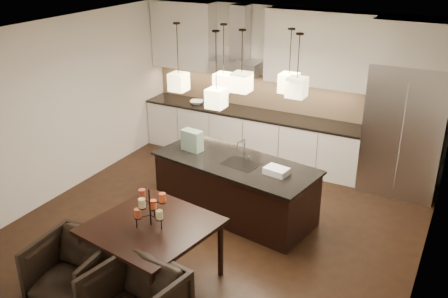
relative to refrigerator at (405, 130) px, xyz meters
The scene contains 36 objects.
floor 3.35m from the refrigerator, 131.42° to the right, with size 5.50×5.50×0.02m, color black.
ceiling 3.62m from the refrigerator, 131.42° to the right, with size 5.50×5.50×0.02m, color white.
wall_back 2.16m from the refrigerator, 169.74° to the left, with size 5.50×0.02×2.80m, color silver.
wall_front 5.56m from the refrigerator, 112.22° to the right, with size 5.50×0.02×2.80m, color silver.
wall_left 5.42m from the refrigerator, 153.91° to the right, with size 0.02×5.50×2.80m, color silver.
wall_right 2.49m from the refrigerator, 74.50° to the right, with size 0.02×5.50×2.80m, color silver.
refrigerator is the anchor object (origin of this frame).
fridge_panel 1.40m from the refrigerator, ahead, with size 1.26×0.72×0.65m, color silver.
lower_cabinets 2.80m from the refrigerator, behind, with size 4.21×0.62×0.88m, color silver.
countertop 2.73m from the refrigerator, behind, with size 4.21×0.66×0.04m, color black.
backsplash 2.75m from the refrigerator, behind, with size 4.21×0.02×0.63m, color tan.
upper_cab_left 4.35m from the refrigerator, behind, with size 1.25×0.35×1.25m, color silver.
upper_cab_right 1.91m from the refrigerator, behind, with size 1.86×0.35×1.25m, color silver.
hood_canopy 3.09m from the refrigerator, behind, with size 0.90×0.52×0.24m, color #B7B7BA.
hood_chimney 3.28m from the refrigerator, behind, with size 0.30×0.28×0.96m, color #B7B7BA.
fruit_bowl 3.84m from the refrigerator, behind, with size 0.26×0.26×0.06m, color silver.
island_body 2.89m from the refrigerator, 136.50° to the right, with size 2.37×0.95×0.83m, color black.
island_top 2.82m from the refrigerator, 136.50° to the right, with size 2.44×1.02×0.04m, color black.
faucet 2.68m from the refrigerator, 136.10° to the right, with size 0.09×0.23×0.36m, color silver, non-canonical shape.
tote_bag 3.38m from the refrigerator, 146.40° to the right, with size 0.32×0.17×0.32m, color #154733.
food_container 2.46m from the refrigerator, 123.40° to the right, with size 0.32×0.23×0.09m, color silver.
dining_table 4.47m from the refrigerator, 119.89° to the right, with size 1.32×1.32×0.79m, color black, non-canonical shape.
candelabra 4.42m from the refrigerator, 119.89° to the right, with size 0.38×0.38×0.47m, color black, non-canonical shape.
candle_a 4.37m from the refrigerator, 118.07° to the right, with size 0.08×0.08×0.11m, color beige.
candle_b 4.33m from the refrigerator, 121.40° to the right, with size 0.08×0.08×0.11m, color #E15525.
candle_c 4.56m from the refrigerator, 120.20° to the right, with size 0.08×0.08×0.11m, color #AF482C.
candle_d 4.29m from the refrigerator, 118.88° to the right, with size 0.08×0.08×0.11m, color #E15525.
candle_e 4.45m from the refrigerator, 121.64° to the right, with size 0.08×0.08×0.11m, color #AF482C.
candle_f 4.54m from the refrigerator, 119.03° to the right, with size 0.08×0.08×0.11m, color beige.
armchair_left 5.38m from the refrigerator, 121.79° to the right, with size 0.83×0.86×0.78m, color black.
pendant_a 3.66m from the refrigerator, 146.75° to the right, with size 0.24×0.24×0.26m, color #FFEEB1.
pendant_b 3.05m from the refrigerator, 143.61° to the right, with size 0.24×0.24×0.26m, color #FFEEB1.
pendant_c 2.96m from the refrigerator, 134.02° to the right, with size 0.24×0.24×0.26m, color #FFEEB1.
pendant_d 2.36m from the refrigerator, 130.47° to the right, with size 0.24×0.24×0.26m, color #FFEEB1.
pendant_e 2.47m from the refrigerator, 121.62° to the right, with size 0.24×0.24×0.26m, color #FFEEB1.
pendant_f 3.23m from the refrigerator, 134.64° to the right, with size 0.24×0.24×0.26m, color #FFEEB1.
Camera 1 is at (2.99, -5.50, 3.92)m, focal length 40.00 mm.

